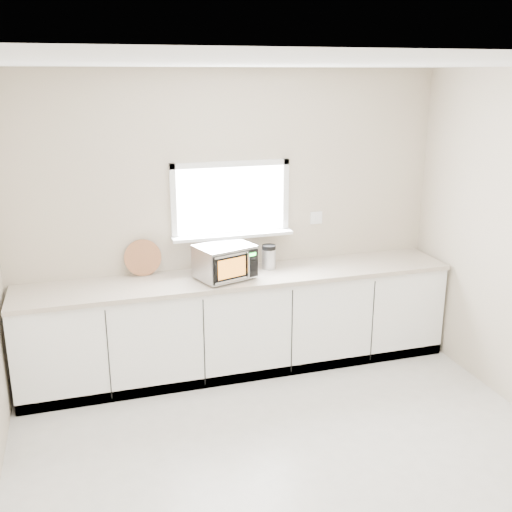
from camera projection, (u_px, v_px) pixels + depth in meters
name	position (u px, v px, depth m)	size (l,w,h in m)	color
ground	(307.00, 479.00, 4.08)	(4.00, 4.00, 0.00)	beige
back_wall	(230.00, 219.00, 5.51)	(4.00, 0.17, 2.70)	beige
cabinets	(240.00, 324.00, 5.51)	(3.92, 0.60, 0.88)	white
countertop	(240.00, 277.00, 5.36)	(3.92, 0.64, 0.04)	#C0AC9E
microwave	(225.00, 261.00, 5.22)	(0.55, 0.49, 0.30)	black
knife_block	(216.00, 263.00, 5.31)	(0.14, 0.21, 0.28)	#49281A
cutting_board	(143.00, 258.00, 5.31)	(0.33, 0.33, 0.02)	#AC6542
coffee_grinder	(269.00, 257.00, 5.51)	(0.14, 0.14, 0.23)	#B8BBC0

